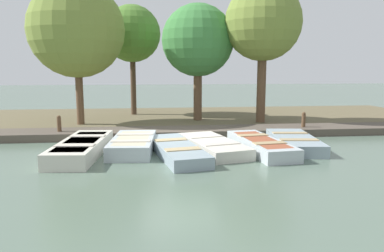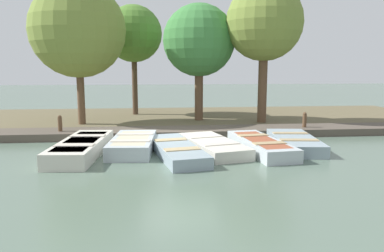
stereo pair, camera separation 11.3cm
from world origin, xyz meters
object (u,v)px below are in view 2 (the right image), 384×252
Objects in this scene: mooring_post_near at (60,127)px; park_tree_center at (199,41)px; rowboat_5 at (294,142)px; park_tree_left at (134,34)px; rowboat_0 at (82,147)px; rowboat_3 at (213,145)px; park_tree_far_left at (78,30)px; park_tree_right at (264,23)px; rowboat_2 at (176,150)px; rowboat_1 at (133,144)px; mooring_post_far at (304,123)px; rowboat_4 at (260,145)px.

mooring_post_near is 6.64m from park_tree_center.
park_tree_left is at bearing -138.13° from rowboat_5.
rowboat_0 is 1.11× the size of rowboat_3.
park_tree_left is at bearing 145.93° from park_tree_far_left.
rowboat_5 is 3.78× the size of mooring_post_near.
park_tree_right is at bearing 88.49° from park_tree_far_left.
park_tree_center is (-5.81, 1.32, 3.31)m from rowboat_2.
park_tree_far_left is (-5.08, -3.45, 3.63)m from rowboat_2.
mooring_post_near is at bearing -23.65° from park_tree_left.
rowboat_0 is at bearing -79.86° from rowboat_5.
rowboat_1 is 0.53× the size of park_tree_left.
mooring_post_near reaches higher than rowboat_3.
park_tree_right is (-2.08, 7.57, 3.72)m from mooring_post_near.
park_tree_far_left is 1.07× the size of park_tree_left.
rowboat_1 reaches higher than rowboat_3.
mooring_post_far is 0.14× the size of park_tree_far_left.
rowboat_1 is (-0.35, 1.38, -0.01)m from rowboat_0.
rowboat_2 is 4.38× the size of mooring_post_near.
park_tree_right is at bearing 156.86° from rowboat_4.
rowboat_3 is 2.52m from rowboat_5.
rowboat_2 is 0.63× the size of park_tree_far_left.
rowboat_4 is 4.04× the size of mooring_post_near.
rowboat_1 is 4.81m from rowboat_5.
rowboat_4 is 3.49m from mooring_post_far.
mooring_post_near reaches higher than rowboat_4.
mooring_post_near is at bearing -74.65° from park_tree_right.
rowboat_2 is at bearing -72.61° from rowboat_5.
park_tree_center reaches higher than rowboat_0.
park_tree_far_left reaches higher than mooring_post_far.
mooring_post_far is at bearing 25.15° from park_tree_right.
park_tree_center is (-2.99, 5.07, 3.07)m from mooring_post_near.
rowboat_1 is 6.59m from park_tree_center.
park_tree_far_left is at bearing -136.02° from rowboat_4.
mooring_post_near is (-2.57, -6.19, 0.22)m from rowboat_4.
park_tree_center is at bearing -110.12° from park_tree_right.
rowboat_2 is 1.19m from rowboat_3.
park_tree_right reaches higher than mooring_post_far.
park_tree_left is at bearing 179.89° from rowboat_2.
park_tree_far_left is (-4.84, -5.89, 3.61)m from rowboat_4.
rowboat_4 reaches higher than rowboat_5.
mooring_post_far is (0.00, 8.54, 0.00)m from mooring_post_near.
rowboat_2 is at bearing -59.59° from mooring_post_far.
rowboat_3 is 3.96× the size of mooring_post_far.
park_tree_far_left is 3.51m from park_tree_left.
rowboat_3 is (-0.13, 3.68, -0.05)m from rowboat_0.
rowboat_5 is 7.67m from mooring_post_near.
park_tree_right is (-4.43, 2.73, 3.96)m from rowboat_3.
rowboat_1 is 2.31m from rowboat_3.
rowboat_1 is 3.68m from rowboat_4.
park_tree_right is (0.92, 2.50, 0.65)m from park_tree_center.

